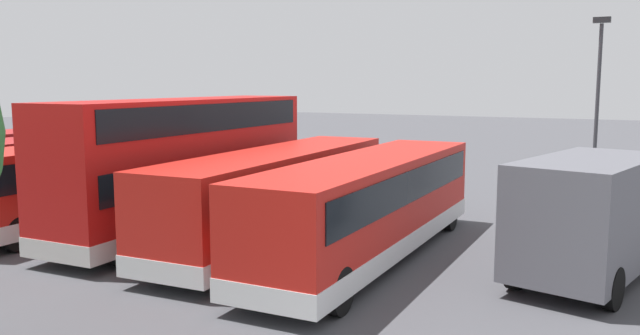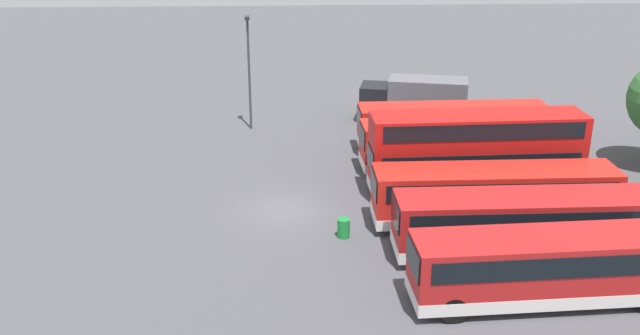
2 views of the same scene
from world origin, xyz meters
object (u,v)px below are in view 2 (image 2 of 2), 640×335
Objects in this scene: bus_single_deck_fifth at (524,223)px; waste_bin_yellow at (344,228)px; bus_single_deck_fourth at (494,194)px; box_truck_blue at (415,99)px; bus_single_deck_near_end at (452,126)px; bus_single_deck_sixth at (545,266)px; bus_single_deck_second at (459,143)px; bus_double_decker_third at (476,151)px; lamp_post_tall at (249,64)px.

bus_single_deck_fifth is 12.47× the size of waste_bin_yellow.
bus_single_deck_fourth is at bearing 98.34° from waste_bin_yellow.
box_truck_blue is (-20.13, -1.49, 0.08)m from bus_single_deck_fifth.
box_truck_blue is at bearing -167.35° from bus_single_deck_near_end.
bus_single_deck_sixth is at bearing -0.87° from bus_single_deck_near_end.
bus_single_deck_second is 1.02× the size of bus_double_decker_third.
bus_double_decker_third is at bearing -2.67° from bus_single_deck_near_end.
lamp_post_tall is at bearing -141.12° from bus_single_deck_fourth.
bus_double_decker_third reaches higher than bus_single_deck_second.
bus_single_deck_near_end and bus_single_deck_second have the same top height.
box_truck_blue is (-9.32, -1.03, 0.08)m from bus_single_deck_second.
lamp_post_tall is at bearing -122.96° from bus_single_deck_second.
bus_single_deck_near_end is 1.54× the size of box_truck_blue.
bus_single_deck_sixth is 1.39× the size of box_truck_blue.
bus_single_deck_sixth is at bearing 29.08° from lamp_post_tall.
waste_bin_yellow is at bearing -128.74° from bus_single_deck_sixth.
box_truck_blue is (-5.99, -1.34, 0.08)m from bus_single_deck_near_end.
bus_double_decker_third is at bearing 46.91° from lamp_post_tall.
box_truck_blue is at bearing 160.01° from waste_bin_yellow.
bus_single_deck_second is 1.08× the size of bus_single_deck_sixth.
bus_single_deck_near_end is 1.02× the size of bus_single_deck_fifth.
bus_double_decker_third is 13.03m from box_truck_blue.
box_truck_blue is at bearing -175.76° from bus_single_deck_fifth.
bus_single_deck_near_end and bus_single_deck_sixth have the same top height.
waste_bin_yellow is at bearing -41.18° from bus_single_deck_second.
bus_double_decker_third is 1.06× the size of bus_single_deck_sixth.
lamp_post_tall is (-19.08, -13.22, 2.97)m from bus_single_deck_fifth.
bus_single_deck_second is 9.37m from box_truck_blue.
bus_double_decker_third is 3.97m from bus_single_deck_fourth.
bus_single_deck_second is 7.54m from bus_single_deck_fourth.
bus_single_deck_fourth and bus_single_deck_sixth have the same top height.
bus_single_deck_second is 11.54m from waste_bin_yellow.
bus_single_deck_fifth is at bearing 8.25° from bus_single_deck_fourth.
bus_single_deck_near_end is 1.10× the size of bus_single_deck_sixth.
bus_double_decker_third is 11.12m from bus_single_deck_sixth.
bus_single_deck_near_end is 1.02× the size of bus_single_deck_second.
waste_bin_yellow is at bearing -81.66° from bus_single_deck_fourth.
lamp_post_tall is (-4.95, -13.08, 2.97)m from bus_single_deck_near_end.
bus_double_decker_third is 7.22m from bus_single_deck_fifth.
lamp_post_tall reaches higher than box_truck_blue.
lamp_post_tall is 8.25× the size of waste_bin_yellow.
lamp_post_tall reaches higher than bus_single_deck_sixth.
bus_single_deck_fourth is at bearing -179.57° from bus_single_deck_sixth.
box_truck_blue is (-16.85, -1.02, 0.08)m from bus_single_deck_fourth.
box_truck_blue is 19.15m from waste_bin_yellow.
bus_single_deck_fifth is (14.13, 0.15, -0.00)m from bus_single_deck_near_end.
bus_single_deck_second is at bearing 57.04° from lamp_post_tall.
bus_single_deck_near_end is 1.54× the size of lamp_post_tall.
bus_single_deck_fourth is 7.21m from bus_single_deck_sixth.
bus_single_deck_near_end is 14.29m from lamp_post_tall.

